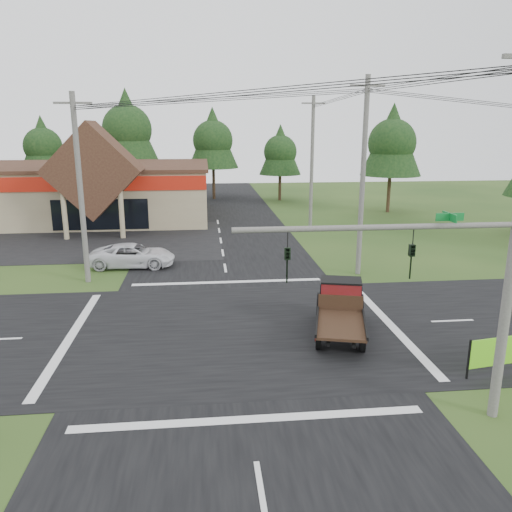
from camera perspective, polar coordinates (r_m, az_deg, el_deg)
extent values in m
plane|color=#244117|center=(22.17, -2.40, -8.46)|extent=(120.00, 120.00, 0.00)
cube|color=black|center=(22.17, -2.40, -8.44)|extent=(12.00, 120.00, 0.02)
cube|color=black|center=(22.17, -2.40, -8.43)|extent=(120.00, 12.00, 0.02)
cube|color=black|center=(42.31, -23.41, 1.50)|extent=(28.00, 14.00, 0.02)
cube|color=#9C8B6A|center=(52.88, -22.30, 6.72)|extent=(30.00, 15.00, 5.00)
cube|color=#3A1F17|center=(52.64, -22.57, 9.47)|extent=(30.40, 15.40, 0.30)
cube|color=maroon|center=(45.55, -25.08, 7.40)|extent=(30.00, 0.12, 1.20)
cube|color=#3A1F17|center=(42.94, -17.99, 9.31)|extent=(7.78, 4.00, 7.78)
cylinder|color=#9C8B6A|center=(42.19, -21.03, 4.45)|extent=(0.40, 0.40, 4.00)
cylinder|color=#9C8B6A|center=(41.27, -15.11, 4.71)|extent=(0.40, 0.40, 4.00)
cube|color=black|center=(44.34, -17.36, 4.54)|extent=(8.00, 0.08, 2.60)
cylinder|color=#595651|center=(16.37, 26.67, -5.39)|extent=(0.24, 0.24, 7.00)
cylinder|color=#595651|center=(13.97, 13.84, 3.20)|extent=(8.00, 0.16, 0.16)
imported|color=black|center=(14.55, 17.32, -0.64)|extent=(0.16, 0.20, 1.00)
imported|color=black|center=(13.57, 3.59, -1.07)|extent=(0.16, 0.20, 1.00)
cube|color=#0C6626|center=(14.72, 21.27, 4.18)|extent=(0.80, 0.04, 0.22)
cylinder|color=#595651|center=(29.39, -19.43, 7.04)|extent=(0.30, 0.30, 10.50)
cube|color=#595651|center=(29.22, -20.22, 16.10)|extent=(2.00, 0.12, 0.12)
cylinder|color=#595651|center=(29.98, 12.10, 8.63)|extent=(0.30, 0.30, 11.50)
cube|color=#595651|center=(29.93, 12.64, 18.48)|extent=(2.00, 0.12, 0.12)
cylinder|color=#595651|center=(43.48, 6.40, 10.37)|extent=(0.30, 0.30, 11.20)
cube|color=#595651|center=(43.42, 6.59, 16.96)|extent=(2.00, 0.12, 0.12)
cylinder|color=#332316|center=(65.53, -22.76, 7.31)|extent=(0.36, 0.36, 3.50)
cone|color=black|center=(65.19, -23.20, 11.71)|extent=(5.60, 5.60, 6.60)
sphere|color=black|center=(65.20, -23.17, 11.44)|extent=(4.40, 4.40, 4.40)
cylinder|color=#332316|center=(62.34, -14.16, 8.16)|extent=(0.36, 0.36, 4.55)
cone|color=black|center=(62.02, -14.54, 14.20)|extent=(7.28, 7.28, 8.58)
sphere|color=black|center=(62.02, -14.52, 13.84)|extent=(5.72, 5.72, 5.72)
cylinder|color=#332316|center=(62.76, -4.85, 8.26)|extent=(0.36, 0.36, 3.85)
cone|color=black|center=(62.41, -4.96, 13.34)|extent=(6.16, 6.16, 7.26)
sphere|color=black|center=(62.42, -4.96, 13.04)|extent=(4.84, 4.84, 4.84)
cylinder|color=#332316|center=(61.49, 2.74, 7.84)|extent=(0.36, 0.36, 3.15)
cone|color=black|center=(61.14, 2.79, 12.08)|extent=(5.04, 5.04, 5.94)
sphere|color=black|center=(61.15, 2.79, 11.82)|extent=(3.96, 3.96, 3.96)
cylinder|color=#332316|center=(54.34, 14.92, 6.88)|extent=(0.36, 0.36, 3.85)
cone|color=black|center=(53.93, 15.31, 12.73)|extent=(6.16, 6.16, 7.26)
sphere|color=black|center=(53.94, 15.28, 12.38)|extent=(4.84, 4.84, 4.84)
imported|color=silver|center=(32.75, -13.90, 0.07)|extent=(5.38, 2.66, 1.47)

